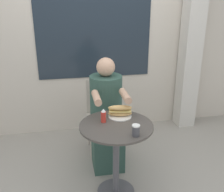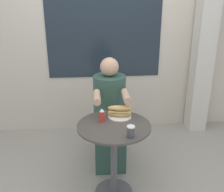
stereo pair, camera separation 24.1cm
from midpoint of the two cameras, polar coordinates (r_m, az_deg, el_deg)
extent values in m
plane|color=gray|center=(2.73, -1.85, -20.21)|extent=(8.00, 8.00, 0.00)
cube|color=beige|center=(3.53, -6.14, 14.23)|extent=(8.00, 0.08, 2.80)
cube|color=#1E2833|center=(3.47, -6.07, 17.65)|extent=(1.49, 0.01, 1.69)
cube|color=beige|center=(3.74, 15.08, 10.92)|extent=(0.24, 0.24, 2.40)
cylinder|color=#47423D|center=(2.32, -2.06, -6.56)|extent=(0.66, 0.66, 0.02)
cylinder|color=#515156|center=(2.51, -1.95, -13.86)|extent=(0.06, 0.06, 0.70)
cylinder|color=#515156|center=(2.72, -1.86, -20.07)|extent=(0.36, 0.36, 0.02)
cube|color=#ADA393|center=(3.13, -4.18, -4.86)|extent=(0.39, 0.39, 0.02)
cube|color=#ADA393|center=(3.21, -4.62, 0.02)|extent=(0.35, 0.04, 0.42)
cylinder|color=#ADA393|center=(3.11, -0.68, -9.67)|extent=(0.03, 0.03, 0.43)
cylinder|color=#ADA393|center=(3.08, -6.83, -10.15)|extent=(0.03, 0.03, 0.43)
cylinder|color=#ADA393|center=(3.40, -1.61, -6.91)|extent=(0.03, 0.03, 0.43)
cylinder|color=#ADA393|center=(3.37, -7.20, -7.32)|extent=(0.03, 0.03, 0.43)
cube|color=#2D4C42|center=(2.99, -3.39, -10.90)|extent=(0.34, 0.44, 0.45)
cylinder|color=#2D4C42|center=(2.81, -3.77, -1.28)|extent=(0.34, 0.34, 0.57)
sphere|color=tan|center=(2.70, -3.96, 6.30)|extent=(0.19, 0.19, 0.19)
cylinder|color=tan|center=(2.48, 0.12, -0.01)|extent=(0.07, 0.28, 0.07)
cylinder|color=tan|center=(2.45, -6.22, -0.41)|extent=(0.07, 0.28, 0.07)
cylinder|color=white|center=(2.47, -1.06, -4.47)|extent=(0.22, 0.22, 0.01)
ellipsoid|color=tan|center=(2.46, -1.07, -3.89)|extent=(0.23, 0.11, 0.05)
cube|color=#D6BC66|center=(2.44, -1.07, -3.27)|extent=(0.22, 0.11, 0.01)
ellipsoid|color=tan|center=(2.43, -1.07, -2.63)|extent=(0.23, 0.11, 0.05)
cylinder|color=#424247|center=(2.12, 1.95, -7.71)|extent=(0.06, 0.06, 0.09)
cylinder|color=white|center=(2.10, 1.97, -6.53)|extent=(0.07, 0.07, 0.01)
cylinder|color=red|center=(2.35, -4.81, -4.62)|extent=(0.05, 0.05, 0.10)
cone|color=white|center=(2.33, -4.86, -3.20)|extent=(0.04, 0.04, 0.03)
camera|label=1|loc=(0.12, -92.86, -1.07)|focal=42.00mm
camera|label=2|loc=(0.12, 87.14, 1.07)|focal=42.00mm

